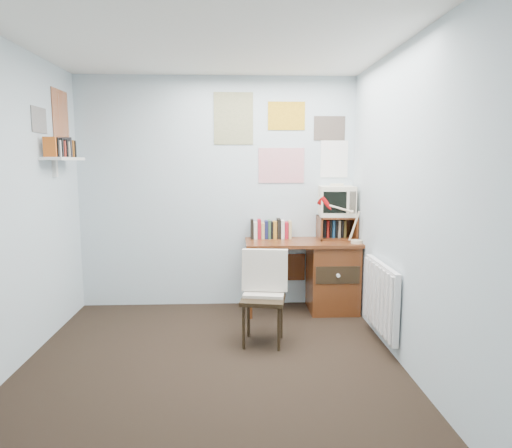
{
  "coord_description": "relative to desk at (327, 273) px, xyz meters",
  "views": [
    {
      "loc": [
        0.19,
        -3.25,
        1.6
      ],
      "look_at": [
        0.38,
        0.92,
        1.02
      ],
      "focal_mm": 32.0,
      "sensor_mm": 36.0,
      "label": 1
    }
  ],
  "objects": [
    {
      "name": "ground",
      "position": [
        -1.17,
        -1.48,
        -0.41
      ],
      "size": [
        3.5,
        3.5,
        0.0
      ],
      "primitive_type": "plane",
      "color": "black",
      "rests_on": "ground"
    },
    {
      "name": "desk",
      "position": [
        0.0,
        0.0,
        0.0
      ],
      "size": [
        1.2,
        0.55,
        0.76
      ],
      "color": "brown",
      "rests_on": "ground"
    },
    {
      "name": "right_wall",
      "position": [
        0.33,
        -1.48,
        0.84
      ],
      "size": [
        0.02,
        3.5,
        2.5
      ],
      "primitive_type": "cube",
      "color": "silver",
      "rests_on": "ground"
    },
    {
      "name": "ceiling",
      "position": [
        -1.17,
        -1.48,
        2.09
      ],
      "size": [
        3.0,
        3.5,
        0.02
      ],
      "primitive_type": "cube",
      "color": "white",
      "rests_on": "back_wall"
    },
    {
      "name": "desk_chair",
      "position": [
        -0.74,
        -0.88,
        -0.01
      ],
      "size": [
        0.47,
        0.45,
        0.8
      ],
      "primitive_type": "cube",
      "rotation": [
        0.0,
        0.0,
        -0.17
      ],
      "color": "black",
      "rests_on": "ground"
    },
    {
      "name": "book_row",
      "position": [
        -0.51,
        0.18,
        0.46
      ],
      "size": [
        0.6,
        0.14,
        0.22
      ],
      "primitive_type": "cube",
      "color": "brown",
      "rests_on": "desk"
    },
    {
      "name": "desk_lamp",
      "position": [
        0.27,
        -0.16,
        0.57
      ],
      "size": [
        0.34,
        0.3,
        0.43
      ],
      "primitive_type": "cube",
      "rotation": [
        0.0,
        0.0,
        0.17
      ],
      "color": "#B30B0E",
      "rests_on": "desk"
    },
    {
      "name": "crt_tv",
      "position": [
        0.12,
        0.13,
        0.78
      ],
      "size": [
        0.39,
        0.36,
        0.35
      ],
      "primitive_type": "cube",
      "rotation": [
        0.0,
        0.0,
        -0.07
      ],
      "color": "beige",
      "rests_on": "tv_riser"
    },
    {
      "name": "radiator",
      "position": [
        0.29,
        -0.93,
        0.01
      ],
      "size": [
        0.09,
        0.8,
        0.6
      ],
      "primitive_type": "cube",
      "color": "white",
      "rests_on": "right_wall"
    },
    {
      "name": "tv_riser",
      "position": [
        0.12,
        0.11,
        0.48
      ],
      "size": [
        0.4,
        0.3,
        0.25
      ],
      "primitive_type": "cube",
      "color": "brown",
      "rests_on": "desk"
    },
    {
      "name": "wall_shelf",
      "position": [
        -2.57,
        -0.38,
        1.21
      ],
      "size": [
        0.2,
        0.62,
        0.24
      ],
      "primitive_type": "cube",
      "color": "white",
      "rests_on": "left_wall"
    },
    {
      "name": "posters_left",
      "position": [
        -2.67,
        -0.38,
        1.59
      ],
      "size": [
        0.01,
        0.7,
        0.6
      ],
      "primitive_type": "cube",
      "color": "white",
      "rests_on": "left_wall"
    },
    {
      "name": "posters_back",
      "position": [
        -0.47,
        0.26,
        1.44
      ],
      "size": [
        1.2,
        0.01,
        0.9
      ],
      "primitive_type": "cube",
      "color": "white",
      "rests_on": "back_wall"
    },
    {
      "name": "back_wall",
      "position": [
        -1.17,
        0.27,
        0.84
      ],
      "size": [
        3.0,
        0.02,
        2.5
      ],
      "primitive_type": "cube",
      "color": "silver",
      "rests_on": "ground"
    }
  ]
}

